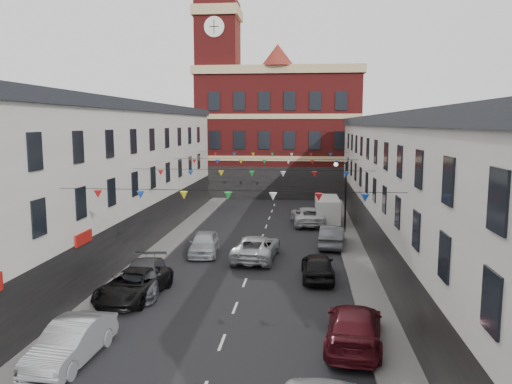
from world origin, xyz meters
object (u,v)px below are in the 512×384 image
(car_left_b, at_px, (71,342))
(car_right_c, at_px, (354,327))
(street_lamp, at_px, (343,187))
(car_left_e, at_px, (204,243))
(car_right_d, at_px, (318,266))
(moving_car, at_px, (256,247))
(car_right_e, at_px, (332,236))
(car_left_d, at_px, (143,277))
(pedestrian, at_px, (255,249))
(car_right_f, at_px, (307,216))
(car_left_c, at_px, (134,284))
(white_van, at_px, (327,211))

(car_left_b, distance_m, car_right_c, 11.29)
(street_lamp, distance_m, car_right_c, 21.95)
(car_left_e, xyz_separation_m, car_right_d, (7.82, -4.88, -0.02))
(moving_car, bearing_deg, car_right_e, -138.54)
(car_left_d, height_order, car_left_e, car_left_e)
(car_right_d, bearing_deg, pedestrian, -43.22)
(street_lamp, bearing_deg, car_left_d, -126.78)
(car_right_c, xyz_separation_m, pedestrian, (-5.39, 12.48, -0.01))
(street_lamp, bearing_deg, car_left_e, -141.81)
(car_right_d, distance_m, pedestrian, 5.49)
(moving_car, bearing_deg, car_right_d, 139.67)
(car_right_f, distance_m, pedestrian, 12.93)
(car_left_c, xyz_separation_m, car_left_e, (1.90, 9.17, 0.05))
(street_lamp, relative_size, car_left_b, 1.25)
(car_left_b, bearing_deg, moving_car, 73.53)
(car_right_c, distance_m, car_right_f, 24.98)
(car_left_c, height_order, car_right_f, car_right_f)
(white_van, relative_size, pedestrian, 3.38)
(car_left_e, height_order, car_right_f, car_right_f)
(car_left_d, distance_m, moving_car, 9.05)
(pedestrian, bearing_deg, car_right_d, -46.18)
(street_lamp, bearing_deg, car_left_b, -116.45)
(car_right_d, height_order, moving_car, moving_car)
(pedestrian, bearing_deg, car_left_d, -133.80)
(car_left_b, relative_size, car_right_c, 0.87)
(car_left_e, bearing_deg, car_right_d, -36.82)
(car_left_e, relative_size, moving_car, 0.81)
(car_left_e, relative_size, car_right_c, 0.86)
(car_left_b, bearing_deg, car_right_f, 75.32)
(moving_car, bearing_deg, car_left_e, -8.58)
(car_left_b, bearing_deg, pedestrian, 73.29)
(car_right_f, bearing_deg, pedestrian, 67.80)
(street_lamp, xyz_separation_m, car_right_e, (-1.06, -4.84, -3.09))
(moving_car, bearing_deg, car_right_c, 116.94)
(car_right_e, distance_m, white_van, 8.90)
(car_left_d, relative_size, car_right_e, 1.11)
(car_right_f, height_order, white_van, white_van)
(car_left_e, distance_m, car_right_c, 16.46)
(car_left_b, bearing_deg, car_right_d, 53.23)
(car_left_c, bearing_deg, moving_car, 63.27)
(car_left_b, distance_m, car_right_e, 22.28)
(car_right_c, relative_size, moving_car, 0.95)
(moving_car, relative_size, pedestrian, 3.67)
(street_lamp, xyz_separation_m, white_van, (-1.07, 4.06, -2.72))
(car_right_e, distance_m, moving_car, 6.66)
(car_right_c, relative_size, car_right_f, 0.94)
(car_right_f, relative_size, pedestrian, 3.68)
(white_van, distance_m, pedestrian, 14.33)
(car_right_d, xyz_separation_m, car_right_e, (1.27, 8.03, 0.02))
(car_left_c, height_order, car_left_e, car_left_e)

